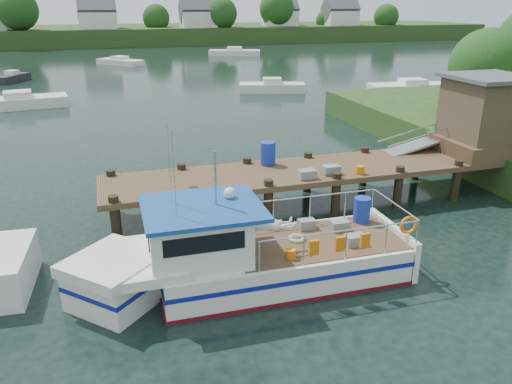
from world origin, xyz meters
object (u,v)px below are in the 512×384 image
object	(u,v)px
dock	(429,136)
moored_a	(19,102)
moored_c	(412,87)
moored_d	(120,62)
moored_b	(272,87)
moored_far	(235,52)
lobster_boat	(241,257)
moored_e	(13,78)

from	to	relation	value
dock	moored_a	size ratio (longest dim) A/B	2.45
moored_c	moored_d	bearing A→B (deg)	148.02
moored_a	moored_b	distance (m)	19.47
dock	moored_c	distance (m)	24.19
dock	moored_b	bearing A→B (deg)	86.05
moored_far	moored_b	xyz separation A→B (m)	(-4.80, -30.67, -0.01)
lobster_boat	moored_d	xyz separation A→B (m)	(-0.67, 52.61, -0.43)
dock	moored_a	distance (m)	29.06
moored_far	moored_a	size ratio (longest dim) A/B	1.12
moored_far	moored_b	distance (m)	31.04
moored_d	moored_c	bearing A→B (deg)	-62.86
moored_far	moored_d	xyz separation A→B (m)	(-16.04, -6.68, -0.07)
moored_e	lobster_boat	bearing A→B (deg)	-58.32
dock	moored_far	bearing A→B (deg)	83.26
moored_a	moored_c	size ratio (longest dim) A/B	0.91
moored_c	moored_d	distance (m)	35.48
moored_a	moored_c	bearing A→B (deg)	8.17
moored_c	moored_a	bearing A→B (deg)	-166.05
moored_e	moored_c	bearing A→B (deg)	-9.53
moored_far	moored_b	bearing A→B (deg)	-95.41
moored_far	moored_c	world-z (taller)	moored_far
moored_c	moored_e	bearing A→B (deg)	172.44
lobster_boat	moored_b	xyz separation A→B (m)	(10.58, 28.62, -0.37)
lobster_boat	moored_b	distance (m)	30.51
moored_far	moored_d	distance (m)	17.38
moored_a	dock	bearing A→B (deg)	-39.27
lobster_boat	dock	bearing A→B (deg)	29.06
dock	moored_d	xyz separation A→B (m)	(-9.60, 47.80, -1.86)
dock	moored_b	distance (m)	23.94
moored_b	moored_e	world-z (taller)	moored_b
lobster_boat	moored_e	distance (m)	42.85
moored_a	moored_d	distance (m)	26.22
lobster_boat	moored_far	world-z (taller)	lobster_boat
moored_c	moored_e	distance (m)	36.71
moored_far	moored_c	bearing A→B (deg)	-75.80
dock	lobster_boat	world-z (taller)	lobster_boat
moored_e	moored_b	bearing A→B (deg)	-13.83
moored_far	moored_b	world-z (taller)	moored_far
dock	lobster_boat	xyz separation A→B (m)	(-8.93, -4.80, -1.43)
moored_d	lobster_boat	bearing A→B (deg)	-101.50
moored_far	moored_e	size ratio (longest dim) A/B	1.85
moored_far	moored_e	world-z (taller)	moored_far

